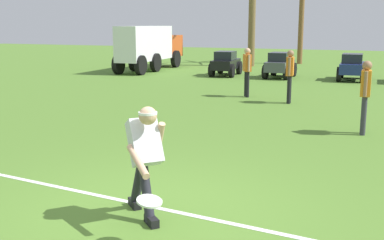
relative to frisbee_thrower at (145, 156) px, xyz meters
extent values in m
plane|color=#507A2B|center=(-0.08, 0.20, -0.79)|extent=(80.00, 80.00, 0.00)
cube|color=white|center=(-0.08, 0.36, -0.78)|extent=(26.87, 2.99, 0.01)
cylinder|color=#23232D|center=(0.03, -0.03, -0.43)|extent=(0.34, 0.33, 0.72)
cube|color=black|center=(0.15, -0.14, -0.74)|extent=(0.26, 0.25, 0.10)
cylinder|color=#23232D|center=(-0.20, 0.18, -0.43)|extent=(0.40, 0.38, 0.69)
cube|color=black|center=(-0.31, 0.28, -0.74)|extent=(0.26, 0.25, 0.10)
cube|color=silver|center=(0.01, -0.01, 0.17)|extent=(0.55, 0.54, 0.57)
sphere|color=tan|center=(0.10, -0.09, 0.50)|extent=(0.30, 0.30, 0.21)
cylinder|color=white|center=(0.10, -0.09, 0.53)|extent=(0.30, 0.30, 0.03)
cylinder|color=tan|center=(0.09, -0.33, 0.03)|extent=(0.47, 0.45, 0.27)
cylinder|color=tan|center=(0.11, 0.17, 0.15)|extent=(0.26, 0.25, 0.49)
cylinder|color=white|center=(0.38, -0.62, -0.29)|extent=(0.35, 0.35, 0.08)
cylinder|color=black|center=(-1.54, 9.93, -0.38)|extent=(0.15, 0.15, 0.82)
cylinder|color=black|center=(-1.63, 10.08, -0.38)|extent=(0.15, 0.15, 0.82)
cube|color=orange|center=(-1.59, 10.00, 0.30)|extent=(0.35, 0.39, 0.54)
cylinder|color=tan|center=(-1.48, 9.82, 0.31)|extent=(0.10, 0.10, 0.52)
cylinder|color=tan|center=(-1.70, 10.18, 0.31)|extent=(0.10, 0.10, 0.52)
sphere|color=tan|center=(-1.59, 10.00, 0.67)|extent=(0.27, 0.27, 0.20)
cylinder|color=black|center=(-0.08, 9.17, -0.38)|extent=(0.12, 0.12, 0.82)
cylinder|color=black|center=(-0.09, 9.35, -0.38)|extent=(0.12, 0.12, 0.82)
cube|color=orange|center=(-0.08, 9.26, 0.30)|extent=(0.23, 0.36, 0.54)
cylinder|color=#936B4C|center=(-0.07, 9.05, 0.31)|extent=(0.08, 0.08, 0.52)
cylinder|color=#936B4C|center=(-0.10, 9.47, 0.31)|extent=(0.08, 0.08, 0.52)
sphere|color=#936B4C|center=(-0.08, 9.26, 0.67)|extent=(0.22, 0.22, 0.20)
cylinder|color=#33333D|center=(2.17, 5.68, -0.38)|extent=(0.11, 0.11, 0.82)
cylinder|color=#33333D|center=(2.17, 5.86, -0.38)|extent=(0.11, 0.11, 0.82)
cube|color=orange|center=(2.17, 5.77, 0.30)|extent=(0.21, 0.34, 0.54)
cylinder|color=#936B4C|center=(2.17, 5.56, 0.31)|extent=(0.07, 0.07, 0.52)
cylinder|color=#936B4C|center=(2.16, 5.98, 0.31)|extent=(0.07, 0.07, 0.52)
sphere|color=#936B4C|center=(2.17, 5.77, 0.67)|extent=(0.20, 0.20, 0.20)
cube|color=black|center=(-4.26, 15.97, -0.28)|extent=(1.06, 2.26, 0.42)
cube|color=#1E232B|center=(-4.25, 15.87, 0.12)|extent=(0.87, 1.16, 0.38)
cylinder|color=black|center=(-4.77, 16.71, -0.49)|extent=(0.22, 0.61, 0.60)
cylinder|color=black|center=(-3.87, 16.78, -0.49)|extent=(0.22, 0.61, 0.60)
cylinder|color=black|center=(-4.65, 15.17, -0.49)|extent=(0.22, 0.61, 0.60)
cylinder|color=black|center=(-3.75, 15.24, -0.49)|extent=(0.22, 0.61, 0.60)
cube|color=#474C51|center=(-1.80, 16.02, -0.28)|extent=(0.93, 2.21, 0.42)
cube|color=#1E232B|center=(-1.80, 15.92, 0.12)|extent=(0.81, 1.11, 0.38)
cylinder|color=black|center=(-2.24, 16.80, -0.49)|extent=(0.19, 0.60, 0.60)
cylinder|color=black|center=(-1.34, 16.79, -0.49)|extent=(0.19, 0.60, 0.60)
cylinder|color=black|center=(-2.26, 15.26, -0.49)|extent=(0.19, 0.60, 0.60)
cylinder|color=black|center=(-1.36, 15.25, -0.49)|extent=(0.19, 0.60, 0.60)
cube|color=navy|center=(1.17, 16.20, -0.28)|extent=(0.96, 2.23, 0.42)
cube|color=#1E232B|center=(1.18, 16.10, 0.12)|extent=(0.82, 1.12, 0.38)
cylinder|color=black|center=(0.70, 16.96, -0.49)|extent=(0.20, 0.61, 0.60)
cylinder|color=black|center=(1.60, 16.99, -0.49)|extent=(0.20, 0.61, 0.60)
cylinder|color=black|center=(0.75, 15.42, -0.49)|extent=(0.20, 0.61, 0.60)
cylinder|color=black|center=(1.65, 15.45, -0.49)|extent=(0.20, 0.61, 0.60)
cube|color=#CC4C19|center=(-8.66, 19.26, 0.34)|extent=(1.11, 1.74, 1.15)
cube|color=white|center=(-8.56, 16.31, 0.59)|extent=(1.30, 4.24, 1.65)
cylinder|color=black|center=(-9.23, 18.90, -0.34)|extent=(0.27, 0.91, 0.90)
cylinder|color=black|center=(-8.08, 18.94, -0.34)|extent=(0.27, 0.91, 0.90)
cylinder|color=black|center=(-9.13, 16.29, -0.34)|extent=(0.27, 0.91, 0.90)
cylinder|color=black|center=(-7.98, 16.33, -0.34)|extent=(0.27, 0.91, 0.90)
cylinder|color=black|center=(-9.07, 14.64, -0.34)|extent=(0.27, 0.91, 0.90)
cylinder|color=black|center=(-7.93, 14.68, -0.34)|extent=(0.27, 0.91, 0.90)
cylinder|color=brown|center=(-4.51, 21.18, 2.58)|extent=(0.38, 0.38, 6.73)
cylinder|color=brown|center=(-2.30, 23.82, 2.65)|extent=(0.30, 0.30, 6.89)
camera|label=1|loc=(2.58, -4.83, 1.52)|focal=45.00mm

